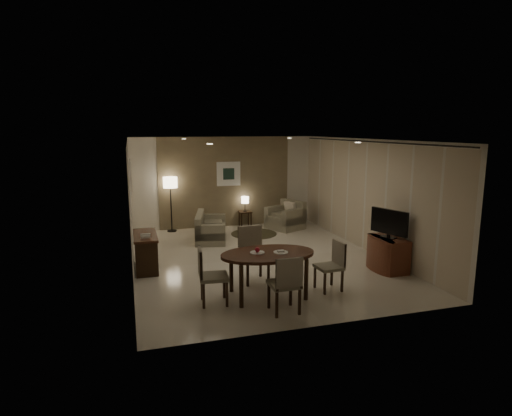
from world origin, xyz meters
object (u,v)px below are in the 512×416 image
object	(u,v)px
console_desk	(146,252)
chair_near	(284,283)
tv_cabinet	(388,254)
chair_left	(214,276)
floor_lamp	(171,204)
dining_table	(268,274)
sofa	(211,227)
chair_right	(329,266)
side_table	(245,219)
armchair	(285,215)
chair_far	(254,255)

from	to	relation	value
console_desk	chair_near	size ratio (longest dim) A/B	1.24
tv_cabinet	console_desk	bearing A→B (deg)	162.95
chair_left	floor_lamp	world-z (taller)	floor_lamp
floor_lamp	dining_table	bearing A→B (deg)	-77.61
dining_table	sofa	world-z (taller)	dining_table
chair_right	side_table	world-z (taller)	chair_right
chair_right	floor_lamp	size ratio (longest dim) A/B	0.57
side_table	tv_cabinet	bearing A→B (deg)	-68.71
chair_near	armchair	size ratio (longest dim) A/B	1.05
chair_far	armchair	bearing A→B (deg)	58.07
chair_near	chair_left	distance (m)	1.22
armchair	side_table	world-z (taller)	armchair
tv_cabinet	sofa	size ratio (longest dim) A/B	0.59
dining_table	armchair	distance (m)	5.22
side_table	chair_right	bearing A→B (deg)	-88.48
chair_right	side_table	size ratio (longest dim) A/B	1.92
chair_far	floor_lamp	world-z (taller)	floor_lamp
sofa	side_table	bearing A→B (deg)	-33.12
tv_cabinet	side_table	xyz separation A→B (m)	(-1.85, 4.75, -0.11)
chair_far	chair_left	distance (m)	1.26
chair_near	armchair	bearing A→B (deg)	-111.28
side_table	dining_table	bearing A→B (deg)	-100.68
chair_left	side_table	bearing A→B (deg)	-14.93
dining_table	chair_near	bearing A→B (deg)	-86.46
chair_left	side_table	size ratio (longest dim) A/B	2.06
tv_cabinet	floor_lamp	bearing A→B (deg)	130.45
chair_near	chair_far	xyz separation A→B (m)	(-0.07, 1.49, 0.05)
chair_far	tv_cabinet	bearing A→B (deg)	-6.75
chair_far	sofa	xyz separation A→B (m)	(-0.23, 3.37, -0.17)
chair_near	chair_far	size ratio (longest dim) A/B	0.91
floor_lamp	chair_near	bearing A→B (deg)	-78.63
console_desk	chair_right	xyz separation A→B (m)	(3.18, -2.19, 0.08)
chair_right	side_table	bearing A→B (deg)	176.62
tv_cabinet	chair_right	distance (m)	1.84
tv_cabinet	chair_left	world-z (taller)	chair_left
chair_near	tv_cabinet	bearing A→B (deg)	-155.28
dining_table	floor_lamp	world-z (taller)	floor_lamp
chair_far	console_desk	bearing A→B (deg)	141.45
dining_table	chair_far	bearing A→B (deg)	92.08
sofa	tv_cabinet	bearing A→B (deg)	-125.78
tv_cabinet	chair_far	bearing A→B (deg)	177.38
tv_cabinet	chair_far	world-z (taller)	chair_far
armchair	floor_lamp	world-z (taller)	floor_lamp
sofa	side_table	world-z (taller)	sofa
chair_left	side_table	distance (m)	5.81
chair_near	chair_left	bearing A→B (deg)	-33.47
side_table	chair_left	bearing A→B (deg)	-110.12
chair_far	chair_left	size ratio (longest dim) A/B	1.09
chair_right	floor_lamp	world-z (taller)	floor_lamp
armchair	side_table	distance (m)	1.24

